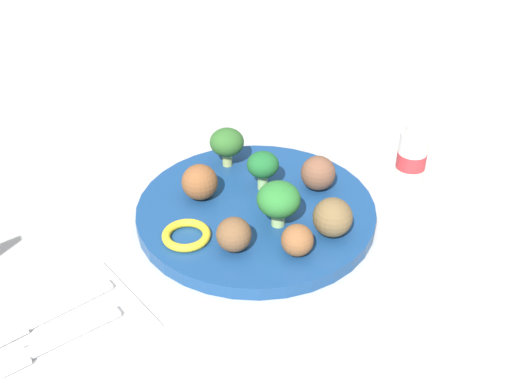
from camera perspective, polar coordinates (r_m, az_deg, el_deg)
The scene contains 15 objects.
ground_plane at distance 0.75m, azimuth 0.00°, elevation -2.27°, with size 4.00×4.00×0.00m, color #B2B2AD.
plate at distance 0.74m, azimuth 0.00°, elevation -1.78°, with size 0.28×0.28×0.02m, color navy.
broccoli_floret_far_rim at distance 0.80m, azimuth -2.65°, elevation 4.46°, with size 0.04×0.04×0.05m.
broccoli_floret_mid_left at distance 0.75m, azimuth 0.63°, elevation 2.38°, with size 0.04×0.04×0.05m.
broccoli_floret_near_rim at distance 0.69m, azimuth 2.01°, elevation -0.76°, with size 0.05×0.05×0.05m.
meatball_back_left at distance 0.74m, azimuth -5.11°, elevation 0.90°, with size 0.04×0.04×0.04m, color brown.
meatball_center at distance 0.67m, azimuth -2.01°, elevation -3.86°, with size 0.04×0.04×0.04m, color brown.
meatball_near_rim at distance 0.69m, azimuth 6.94°, elevation -2.29°, with size 0.04×0.04×0.04m, color brown.
meatball_front_left at distance 0.76m, azimuth 5.64°, elevation 1.71°, with size 0.04×0.04×0.04m, color brown.
meatball_back_right at distance 0.66m, azimuth 3.76°, elevation -4.37°, with size 0.03×0.03×0.03m, color brown.
pepper_ring_mid_left at distance 0.69m, azimuth -6.32°, elevation -3.90°, with size 0.05×0.05×0.01m, color yellow.
napkin at distance 0.64m, azimuth -17.99°, elevation -11.89°, with size 0.17×0.12×0.01m, color white.
fork at distance 0.62m, azimuth -18.04°, elevation -12.83°, with size 0.12×0.02×0.01m.
knife at distance 0.65m, azimuth -19.31°, elevation -10.89°, with size 0.15×0.03×0.01m.
yogurt_bottle at distance 0.82m, azimuth 13.91°, elevation 3.15°, with size 0.04×0.04×0.08m.
Camera 1 is at (0.34, 0.49, 0.45)m, focal length 44.23 mm.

